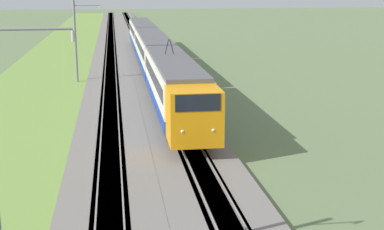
{
  "coord_description": "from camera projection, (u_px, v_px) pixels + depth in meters",
  "views": [
    {
      "loc": [
        -5.88,
        -0.35,
        9.05
      ],
      "look_at": [
        21.46,
        -4.39,
        2.29
      ],
      "focal_mm": 50.0,
      "sensor_mm": 36.0,
      "label": 1
    }
  ],
  "objects": [
    {
      "name": "ballast_main",
      "position": [
        111.0,
        72.0,
        55.76
      ],
      "size": [
        240.0,
        4.4,
        0.3
      ],
      "color": "slate",
      "rests_on": "ground"
    },
    {
      "name": "ballast_adjacent",
      "position": [
        153.0,
        71.0,
        56.38
      ],
      "size": [
        240.0,
        4.4,
        0.3
      ],
      "color": "slate",
      "rests_on": "ground"
    },
    {
      "name": "track_main",
      "position": [
        111.0,
        72.0,
        55.76
      ],
      "size": [
        240.0,
        1.57,
        0.45
      ],
      "color": "#4C4238",
      "rests_on": "ground"
    },
    {
      "name": "track_adjacent",
      "position": [
        153.0,
        71.0,
        56.38
      ],
      "size": [
        240.0,
        1.57,
        0.45
      ],
      "color": "#4C4238",
      "rests_on": "ground"
    },
    {
      "name": "grass_verge",
      "position": [
        57.0,
        74.0,
        55.01
      ],
      "size": [
        240.0,
        11.35,
        0.12
      ],
      "color": "olive",
      "rests_on": "ground"
    },
    {
      "name": "passenger_train",
      "position": [
        153.0,
        51.0,
        54.83
      ],
      "size": [
        58.39,
        2.86,
        5.2
      ],
      "rotation": [
        0.0,
        0.0,
        3.14
      ],
      "color": "orange",
      "rests_on": "ground"
    },
    {
      "name": "catenary_mast_mid",
      "position": [
        76.0,
        38.0,
        49.58
      ],
      "size": [
        0.22,
        2.56,
        8.08
      ],
      "color": "slate",
      "rests_on": "ground"
    }
  ]
}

